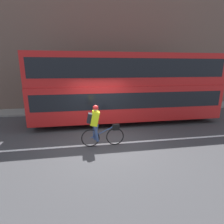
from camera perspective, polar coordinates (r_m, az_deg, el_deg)
name	(u,v)px	position (r m, az deg, el deg)	size (l,w,h in m)	color
ground_plane	(103,143)	(7.28, -2.91, -9.92)	(80.00, 80.00, 0.00)	#38383A
road_center_line	(104,144)	(7.13, -2.75, -10.42)	(50.00, 0.14, 0.01)	silver
sidewalk_curb	(94,109)	(12.64, -5.92, 0.85)	(60.00, 1.74, 0.12)	gray
building_facade	(92,50)	(13.38, -6.70, 19.46)	(60.00, 0.30, 8.41)	brown
bus	(127,85)	(9.68, 4.81, 8.69)	(9.95, 2.48, 3.68)	black
cyclist_on_bike	(98,125)	(6.67, -4.54, -4.11)	(1.66, 0.32, 1.64)	black
trash_bin	(56,103)	(12.55, -17.70, 2.70)	(0.53, 0.53, 0.98)	#515156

